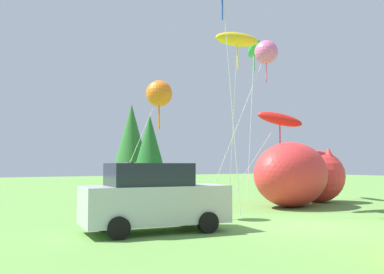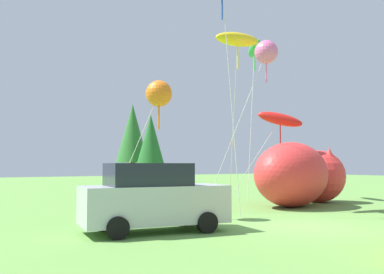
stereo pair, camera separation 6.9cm
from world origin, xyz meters
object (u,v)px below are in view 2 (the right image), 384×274
at_px(inflatable_cat, 300,176).
at_px(kite_red_lizard, 280,119).
at_px(kite_green_fish, 254,49).
at_px(parked_car, 153,198).
at_px(kite_pink_octopus, 266,52).
at_px(kite_orange_flower, 159,94).
at_px(kite_yellow_hero, 238,40).

xyz_separation_m(inflatable_cat, kite_red_lizard, (0.24, 1.50, 2.87)).
bearing_deg(kite_green_fish, inflatable_cat, -104.48).
bearing_deg(parked_car, kite_green_fish, 44.39).
bearing_deg(kite_pink_octopus, parked_car, -162.51).
relative_size(kite_green_fish, kite_red_lizard, 1.88).
height_order(parked_car, kite_orange_flower, kite_orange_flower).
bearing_deg(kite_pink_octopus, kite_orange_flower, 174.47).
relative_size(kite_yellow_hero, kite_orange_flower, 1.57).
bearing_deg(parked_car, kite_yellow_hero, 38.19).
distance_m(kite_pink_octopus, kite_orange_flower, 5.38).
bearing_deg(inflatable_cat, kite_red_lizard, 63.39).
xyz_separation_m(kite_yellow_hero, kite_orange_flower, (-4.32, -0.68, -2.87)).
distance_m(kite_green_fish, kite_orange_flower, 11.20).
bearing_deg(kite_pink_octopus, kite_green_fish, 51.60).
distance_m(parked_car, kite_red_lizard, 11.39).
bearing_deg(kite_green_fish, kite_red_lizard, -107.25).
xyz_separation_m(parked_car, kite_green_fish, (10.77, 7.43, 7.70)).
bearing_deg(parked_car, kite_orange_flower, 67.39).
xyz_separation_m(inflatable_cat, kite_orange_flower, (-8.05, -0.58, 3.13)).
distance_m(parked_car, kite_pink_octopus, 8.88).
bearing_deg(kite_pink_octopus, inflatable_cat, 18.47).
bearing_deg(kite_orange_flower, parked_car, -122.38).
bearing_deg(kite_yellow_hero, kite_pink_octopus, -63.24).
distance_m(kite_red_lizard, kite_orange_flower, 8.55).
bearing_deg(parked_car, inflatable_cat, 27.59).
xyz_separation_m(parked_car, inflatable_cat, (9.65, 3.10, 0.40)).
relative_size(parked_car, inflatable_cat, 0.62).
bearing_deg(parked_car, kite_pink_octopus, 27.27).
bearing_deg(kite_orange_flower, kite_green_fish, 28.17).
xyz_separation_m(kite_green_fish, kite_pink_octopus, (-4.27, -5.38, -2.01)).
distance_m(kite_yellow_hero, kite_pink_octopus, 1.48).
distance_m(parked_car, inflatable_cat, 10.14).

